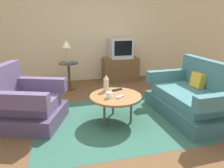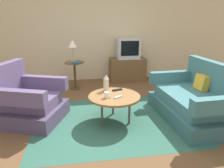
% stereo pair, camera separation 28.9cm
% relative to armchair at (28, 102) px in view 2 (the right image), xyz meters
% --- Properties ---
extents(ground_plane, '(16.00, 16.00, 0.00)m').
position_rel_armchair_xyz_m(ground_plane, '(1.28, -0.30, -0.31)').
color(ground_plane, brown).
extents(back_wall, '(9.00, 0.12, 2.70)m').
position_rel_armchair_xyz_m(back_wall, '(1.28, 2.30, 1.04)').
color(back_wall, '#CCB78E').
rests_on(back_wall, ground).
extents(area_rug, '(2.49, 1.95, 0.00)m').
position_rel_armchair_xyz_m(area_rug, '(1.36, -0.26, -0.31)').
color(area_rug, '#2D5B4C').
rests_on(area_rug, ground).
extents(armchair, '(1.17, 1.14, 0.93)m').
position_rel_armchair_xyz_m(armchair, '(0.00, 0.00, 0.00)').
color(armchair, '#4B3E5C').
rests_on(armchair, ground).
extents(couch, '(1.00, 1.57, 0.92)m').
position_rel_armchair_xyz_m(couch, '(2.71, -0.36, -0.01)').
color(couch, '#325C60').
rests_on(couch, ground).
extents(coffee_table, '(0.81, 0.81, 0.44)m').
position_rel_armchair_xyz_m(coffee_table, '(1.37, -0.26, 0.10)').
color(coffee_table, olive).
rests_on(coffee_table, ground).
extents(side_table, '(0.44, 0.44, 0.64)m').
position_rel_armchair_xyz_m(side_table, '(0.73, 1.53, 0.14)').
color(side_table, brown).
rests_on(side_table, ground).
extents(tv_stand, '(0.92, 0.48, 0.60)m').
position_rel_armchair_xyz_m(tv_stand, '(2.10, 1.97, -0.01)').
color(tv_stand, brown).
rests_on(tv_stand, ground).
extents(television, '(0.56, 0.45, 0.51)m').
position_rel_armchair_xyz_m(television, '(2.10, 1.97, 0.55)').
color(television, '#B7B7BC').
rests_on(television, tv_stand).
extents(table_lamp, '(0.20, 0.20, 0.50)m').
position_rel_armchair_xyz_m(table_lamp, '(0.72, 1.52, 0.72)').
color(table_lamp, '#9E937A').
rests_on(table_lamp, side_table).
extents(vase, '(0.09, 0.09, 0.27)m').
position_rel_armchair_xyz_m(vase, '(1.27, -0.00, 0.26)').
color(vase, beige).
rests_on(vase, coffee_table).
extents(mug, '(0.12, 0.08, 0.09)m').
position_rel_armchair_xyz_m(mug, '(1.24, -0.34, 0.17)').
color(mug, white).
rests_on(mug, coffee_table).
extents(tv_remote_dark, '(0.18, 0.10, 0.02)m').
position_rel_armchair_xyz_m(tv_remote_dark, '(1.46, -0.02, 0.14)').
color(tv_remote_dark, black).
rests_on(tv_remote_dark, coffee_table).
extents(tv_remote_silver, '(0.15, 0.12, 0.02)m').
position_rel_armchair_xyz_m(tv_remote_silver, '(1.41, -0.36, 0.14)').
color(tv_remote_silver, '#B2B2B7').
rests_on(tv_remote_silver, coffee_table).
extents(book, '(0.22, 0.17, 0.03)m').
position_rel_armchair_xyz_m(book, '(0.78, 1.36, 0.34)').
color(book, navy).
rests_on(book, side_table).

